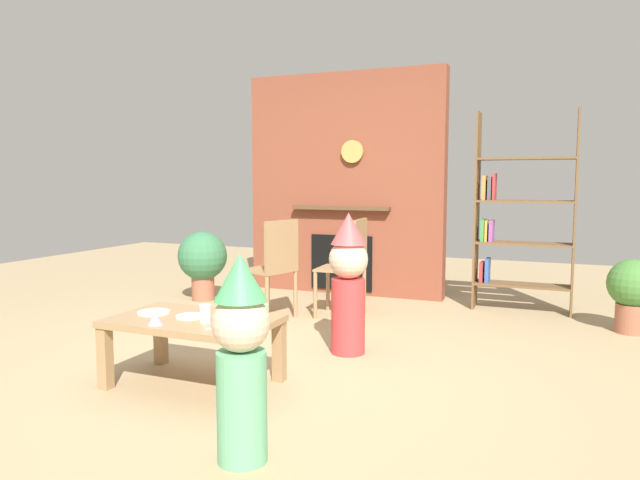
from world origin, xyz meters
TOP-DOWN VIEW (x-y plane):
  - ground_plane at (0.00, 0.00)m, footprint 12.00×12.00m
  - brick_fireplace_feature at (-0.47, 2.60)m, footprint 2.20×0.28m
  - bookshelf at (1.34, 2.40)m, footprint 0.90×0.28m
  - coffee_table at (-0.31, -0.52)m, footprint 0.99×0.62m
  - paper_cup_near_left at (0.12, -0.42)m, footprint 0.07×0.07m
  - paper_cup_near_right at (-0.17, -0.59)m, footprint 0.07×0.07m
  - paper_cup_center at (-0.01, -0.47)m, footprint 0.08×0.08m
  - paper_cup_far_left at (-0.15, -0.29)m, footprint 0.06×0.06m
  - paper_plate_front at (-0.33, -0.51)m, footprint 0.17×0.17m
  - paper_plate_rear at (-0.61, -0.50)m, footprint 0.20×0.20m
  - birthday_cake_slice at (-0.41, -0.74)m, footprint 0.10×0.10m
  - table_fork at (-0.02, -0.67)m, footprint 0.12×0.11m
  - child_with_cone_hat at (0.46, -1.25)m, footprint 0.26×0.26m
  - child_in_pink at (0.34, 0.47)m, footprint 0.28×0.28m
  - dining_chair_left at (-0.61, 1.17)m, footprint 0.50×0.50m
  - dining_chair_middle at (-0.03, 1.54)m, footprint 0.42×0.42m
  - potted_plant_tall at (2.30, 1.89)m, footprint 0.40×0.40m
  - potted_plant_short at (-1.70, 1.66)m, footprint 0.51×0.51m

SIDE VIEW (x-z plane):
  - ground_plane at x=0.00m, z-range 0.00..0.00m
  - coffee_table at x=-0.31m, z-range 0.14..0.56m
  - potted_plant_tall at x=2.30m, z-range 0.05..0.66m
  - table_fork at x=-0.02m, z-range 0.42..0.42m
  - paper_plate_front at x=-0.33m, z-range 0.42..0.43m
  - paper_plate_rear at x=-0.61m, z-range 0.42..0.43m
  - potted_plant_short at x=-1.70m, z-range 0.07..0.79m
  - birthday_cake_slice at x=-0.41m, z-range 0.42..0.50m
  - paper_cup_center at x=-0.01m, z-range 0.42..0.52m
  - paper_cup_near_left at x=0.12m, z-range 0.42..0.52m
  - paper_cup_far_left at x=-0.15m, z-range 0.42..0.52m
  - paper_cup_near_right at x=-0.17m, z-range 0.42..0.53m
  - child_with_cone_hat at x=0.46m, z-range 0.03..0.96m
  - dining_chair_left at x=-0.61m, z-range 0.06..0.96m
  - dining_chair_middle at x=-0.03m, z-range 0.06..0.96m
  - child_in_pink at x=0.34m, z-range 0.03..1.05m
  - bookshelf at x=1.34m, z-range -0.06..1.84m
  - brick_fireplace_feature at x=-0.47m, z-range -0.01..2.39m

